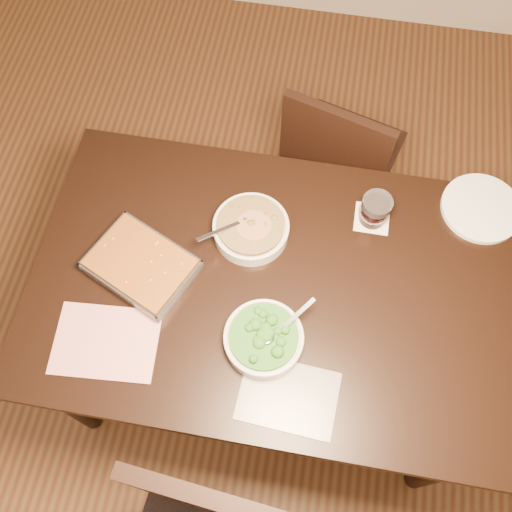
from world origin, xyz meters
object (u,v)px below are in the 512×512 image
baking_dish (141,265)px  table (270,296)px  wine_tumbler (375,210)px  dinner_plate (481,208)px  chair_far (338,157)px  broccoli_bowl (264,338)px  stew_bowl (251,228)px

baking_dish → table: bearing=27.1°
wine_tumbler → dinner_plate: bearing=15.3°
chair_far → wine_tumbler: bearing=121.7°
table → chair_far: bearing=76.9°
wine_tumbler → chair_far: (-0.11, 0.41, -0.34)m
wine_tumbler → table: bearing=-135.1°
table → chair_far: chair_far is taller
table → chair_far: (0.16, 0.68, -0.19)m
broccoli_bowl → baking_dish: broccoli_bowl is taller
stew_bowl → chair_far: bearing=65.2°
dinner_plate → chair_far: (-0.44, 0.32, -0.29)m
table → stew_bowl: 0.22m
table → wine_tumbler: bearing=44.9°
dinner_plate → chair_far: 0.62m
stew_bowl → wine_tumbler: wine_tumbler is taller
broccoli_bowl → chair_far: bearing=80.1°
broccoli_bowl → wine_tumbler: size_ratio=2.21×
table → baking_dish: (-0.38, -0.02, 0.12)m
table → chair_far: 0.73m
broccoli_bowl → wine_tumbler: 0.52m
wine_tumbler → chair_far: bearing=105.2°
baking_dish → chair_far: bearing=77.1°
table → baking_dish: bearing=-177.4°
broccoli_bowl → baking_dish: (-0.39, 0.16, -0.00)m
broccoli_bowl → dinner_plate: (0.59, 0.53, -0.02)m
baking_dish → chair_far: size_ratio=0.42×
wine_tumbler → chair_far: 0.55m
stew_bowl → wine_tumbler: 0.38m
stew_bowl → chair_far: (0.24, 0.53, -0.31)m
table → wine_tumbler: wine_tumbler is taller
broccoli_bowl → table: bearing=93.0°
broccoli_bowl → dinner_plate: 0.80m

